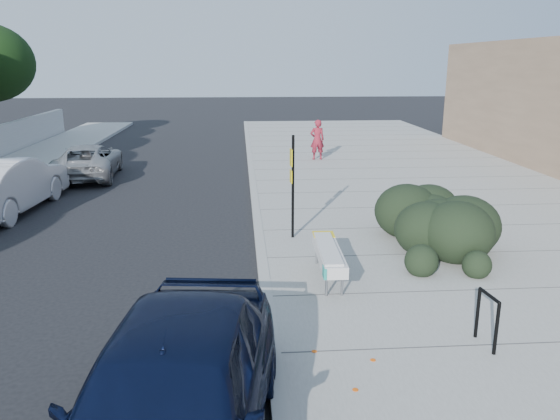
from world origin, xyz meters
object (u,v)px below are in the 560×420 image
(bike_rack, at_px, (487,315))
(wagon_silver, at_px, (5,184))
(sign_post, at_px, (292,180))
(suv_silver, at_px, (88,161))
(bench, at_px, (329,254))
(pedestrian, at_px, (317,140))
(sedan_navy, at_px, (172,399))

(bike_rack, xyz_separation_m, wagon_silver, (-10.40, 8.86, 0.17))
(sign_post, xyz_separation_m, suv_silver, (-6.94, 8.31, -0.93))
(bench, bearing_deg, sign_post, 101.54)
(sign_post, height_order, suv_silver, sign_post)
(pedestrian, bearing_deg, suv_silver, 10.62)
(suv_silver, bearing_deg, pedestrian, -169.41)
(sign_post, bearing_deg, wagon_silver, 153.42)
(sign_post, xyz_separation_m, sedan_navy, (-1.97, -7.47, -0.70))
(sign_post, distance_m, suv_silver, 10.86)
(wagon_silver, bearing_deg, sedan_navy, 123.91)
(suv_silver, bearing_deg, bike_rack, 119.64)
(sedan_navy, bearing_deg, wagon_silver, 125.88)
(sign_post, relative_size, sedan_navy, 0.49)
(pedestrian, bearing_deg, sedan_navy, 72.81)
(sign_post, bearing_deg, bench, -83.38)
(sedan_navy, xyz_separation_m, wagon_silver, (-6.05, 10.93, -0.03))
(bike_rack, distance_m, sign_post, 5.97)
(bench, bearing_deg, pedestrian, 84.62)
(bench, relative_size, suv_silver, 0.47)
(sedan_navy, bearing_deg, suv_silver, 114.41)
(bike_rack, distance_m, sedan_navy, 4.82)
(sign_post, xyz_separation_m, pedestrian, (2.12, 10.76, -0.55))
(bike_rack, bearing_deg, bench, 118.80)
(pedestrian, bearing_deg, bench, 78.40)
(bike_rack, bearing_deg, sedan_navy, -160.65)
(sedan_navy, bearing_deg, sign_post, 82.15)
(bike_rack, xyz_separation_m, sedan_navy, (-4.35, -2.07, 0.20))
(wagon_silver, height_order, suv_silver, wagon_silver)
(bike_rack, distance_m, pedestrian, 16.17)
(sign_post, bearing_deg, bike_rack, -69.45)
(sedan_navy, xyz_separation_m, pedestrian, (4.09, 18.23, 0.15))
(sign_post, bearing_deg, sedan_navy, -108.03)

